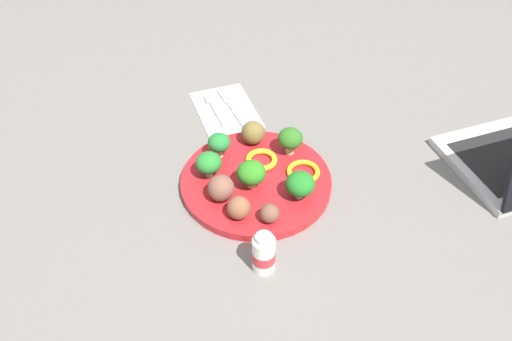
{
  "coord_description": "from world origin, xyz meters",
  "views": [
    {
      "loc": [
        -0.71,
        0.2,
        0.72
      ],
      "look_at": [
        0.0,
        0.0,
        0.04
      ],
      "focal_mm": 38.81,
      "sensor_mm": 36.0,
      "label": 1
    }
  ],
  "objects_px": {
    "fork": "(215,107)",
    "meatball_back_right": "(253,133)",
    "broccoli_floret_front_right": "(209,163)",
    "meatball_mid_left": "(239,208)",
    "broccoli_floret_center": "(300,184)",
    "pepper_ring_front_right": "(303,172)",
    "meatball_back_left": "(269,213)",
    "pepper_ring_far_rim": "(261,160)",
    "meatball_center": "(221,188)",
    "broccoli_floret_mid_left": "(290,139)",
    "broccoli_floret_back_right": "(251,173)",
    "knife": "(231,104)",
    "napkin": "(225,110)",
    "broccoli_floret_far_rim": "(219,143)",
    "yogurt_bottle": "(264,254)",
    "plate": "(256,182)"
  },
  "relations": [
    {
      "from": "broccoli_floret_far_rim",
      "to": "broccoli_floret_mid_left",
      "type": "xyz_separation_m",
      "value": [
        -0.03,
        -0.13,
        0.0
      ]
    },
    {
      "from": "pepper_ring_front_right",
      "to": "broccoli_floret_far_rim",
      "type": "bearing_deg",
      "value": 56.45
    },
    {
      "from": "meatball_back_left",
      "to": "napkin",
      "type": "height_order",
      "value": "meatball_back_left"
    },
    {
      "from": "broccoli_floret_center",
      "to": "pepper_ring_front_right",
      "type": "distance_m",
      "value": 0.07
    },
    {
      "from": "meatball_center",
      "to": "broccoli_floret_back_right",
      "type": "bearing_deg",
      "value": -76.71
    },
    {
      "from": "napkin",
      "to": "knife",
      "type": "height_order",
      "value": "knife"
    },
    {
      "from": "meatball_center",
      "to": "broccoli_floret_center",
      "type": "bearing_deg",
      "value": -104.92
    },
    {
      "from": "meatball_back_right",
      "to": "knife",
      "type": "distance_m",
      "value": 0.15
    },
    {
      "from": "napkin",
      "to": "pepper_ring_far_rim",
      "type": "bearing_deg",
      "value": -172.82
    },
    {
      "from": "plate",
      "to": "meatball_mid_left",
      "type": "xyz_separation_m",
      "value": [
        -0.08,
        0.05,
        0.03
      ]
    },
    {
      "from": "broccoli_floret_center",
      "to": "knife",
      "type": "relative_size",
      "value": 0.36
    },
    {
      "from": "broccoli_floret_far_rim",
      "to": "meatball_back_right",
      "type": "xyz_separation_m",
      "value": [
        0.02,
        -0.07,
        -0.01
      ]
    },
    {
      "from": "meatball_back_left",
      "to": "pepper_ring_far_rim",
      "type": "bearing_deg",
      "value": -11.15
    },
    {
      "from": "plate",
      "to": "yogurt_bottle",
      "type": "bearing_deg",
      "value": 167.72
    },
    {
      "from": "broccoli_floret_center",
      "to": "meatball_mid_left",
      "type": "bearing_deg",
      "value": 97.65
    },
    {
      "from": "broccoli_floret_far_rim",
      "to": "broccoli_floret_front_right",
      "type": "bearing_deg",
      "value": 147.67
    },
    {
      "from": "broccoli_floret_back_right",
      "to": "broccoli_floret_mid_left",
      "type": "relative_size",
      "value": 0.99
    },
    {
      "from": "fork",
      "to": "meatball_back_right",
      "type": "bearing_deg",
      "value": -162.72
    },
    {
      "from": "broccoli_floret_front_right",
      "to": "knife",
      "type": "bearing_deg",
      "value": -23.62
    },
    {
      "from": "broccoli_floret_back_right",
      "to": "meatball_back_right",
      "type": "bearing_deg",
      "value": -17.13
    },
    {
      "from": "pepper_ring_far_rim",
      "to": "fork",
      "type": "relative_size",
      "value": 0.5
    },
    {
      "from": "pepper_ring_far_rim",
      "to": "yogurt_bottle",
      "type": "height_order",
      "value": "yogurt_bottle"
    },
    {
      "from": "plate",
      "to": "fork",
      "type": "distance_m",
      "value": 0.25
    },
    {
      "from": "napkin",
      "to": "broccoli_floret_center",
      "type": "bearing_deg",
      "value": -168.22
    },
    {
      "from": "broccoli_floret_far_rim",
      "to": "pepper_ring_front_right",
      "type": "relative_size",
      "value": 0.82
    },
    {
      "from": "broccoli_floret_far_rim",
      "to": "yogurt_bottle",
      "type": "relative_size",
      "value": 0.67
    },
    {
      "from": "meatball_back_right",
      "to": "knife",
      "type": "height_order",
      "value": "meatball_back_right"
    },
    {
      "from": "broccoli_floret_center",
      "to": "fork",
      "type": "xyz_separation_m",
      "value": [
        0.31,
        0.08,
        -0.04
      ]
    },
    {
      "from": "broccoli_floret_front_right",
      "to": "meatball_back_right",
      "type": "bearing_deg",
      "value": -55.27
    },
    {
      "from": "broccoli_floret_front_right",
      "to": "meatball_mid_left",
      "type": "distance_m",
      "value": 0.12
    },
    {
      "from": "meatball_center",
      "to": "broccoli_floret_mid_left",
      "type": "bearing_deg",
      "value": -61.74
    },
    {
      "from": "plate",
      "to": "broccoli_floret_front_right",
      "type": "distance_m",
      "value": 0.1
    },
    {
      "from": "fork",
      "to": "broccoli_floret_back_right",
      "type": "bearing_deg",
      "value": -178.32
    },
    {
      "from": "broccoli_floret_mid_left",
      "to": "broccoli_floret_center",
      "type": "relative_size",
      "value": 1.04
    },
    {
      "from": "meatball_back_left",
      "to": "broccoli_floret_far_rim",
      "type": "bearing_deg",
      "value": 13.21
    },
    {
      "from": "meatball_center",
      "to": "pepper_ring_far_rim",
      "type": "xyz_separation_m",
      "value": [
        0.07,
        -0.1,
        -0.02
      ]
    },
    {
      "from": "broccoli_floret_center",
      "to": "meatball_back_left",
      "type": "xyz_separation_m",
      "value": [
        -0.04,
        0.07,
        -0.01
      ]
    },
    {
      "from": "meatball_mid_left",
      "to": "napkin",
      "type": "relative_size",
      "value": 0.24
    },
    {
      "from": "pepper_ring_front_right",
      "to": "broccoli_floret_center",
      "type": "bearing_deg",
      "value": 153.98
    },
    {
      "from": "meatball_back_right",
      "to": "napkin",
      "type": "xyz_separation_m",
      "value": [
        0.14,
        0.03,
        -0.04
      ]
    },
    {
      "from": "broccoli_floret_far_rim",
      "to": "napkin",
      "type": "bearing_deg",
      "value": -16.4
    },
    {
      "from": "broccoli_floret_center",
      "to": "napkin",
      "type": "distance_m",
      "value": 0.32
    },
    {
      "from": "knife",
      "to": "meatball_center",
      "type": "bearing_deg",
      "value": 162.68
    },
    {
      "from": "pepper_ring_front_right",
      "to": "meatball_back_right",
      "type": "bearing_deg",
      "value": 29.39
    },
    {
      "from": "meatball_center",
      "to": "fork",
      "type": "bearing_deg",
      "value": -10.49
    },
    {
      "from": "broccoli_floret_far_rim",
      "to": "knife",
      "type": "xyz_separation_m",
      "value": [
        0.17,
        -0.06,
        -0.04
      ]
    },
    {
      "from": "broccoli_floret_far_rim",
      "to": "yogurt_bottle",
      "type": "xyz_separation_m",
      "value": [
        -0.27,
        -0.01,
        -0.01
      ]
    },
    {
      "from": "fork",
      "to": "yogurt_bottle",
      "type": "distance_m",
      "value": 0.44
    },
    {
      "from": "broccoli_floret_mid_left",
      "to": "pepper_ring_far_rim",
      "type": "relative_size",
      "value": 0.89
    },
    {
      "from": "plate",
      "to": "meatball_back_right",
      "type": "relative_size",
      "value": 5.95
    }
  ]
}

